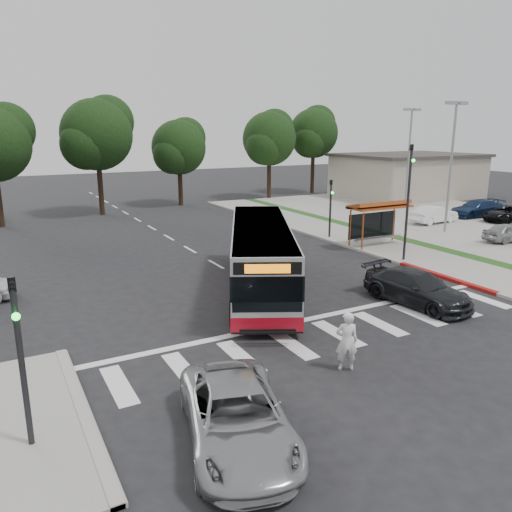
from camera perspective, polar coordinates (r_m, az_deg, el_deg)
ground at (r=22.63m, az=1.60°, el=-4.47°), size 140.00×140.00×0.00m
sidewalk_east at (r=35.06m, az=10.69°, el=2.17°), size 4.00×40.00×0.12m
curb_east at (r=33.85m, az=8.06°, el=1.87°), size 0.30×40.00×0.15m
curb_east_red at (r=26.74m, az=20.82°, el=-2.29°), size 0.32×6.00×0.15m
parking_lot at (r=44.78m, az=21.13°, el=4.05°), size 18.00×36.00×0.10m
commercial_building at (r=57.70m, az=16.87°, el=8.65°), size 14.00×10.00×4.40m
building_roof_cap at (r=57.54m, az=17.04°, el=10.97°), size 14.60×10.60×0.30m
crosswalk_ladder at (r=18.75m, az=9.34°, el=-8.73°), size 18.00×2.60×0.01m
bus_shelter at (r=32.36m, az=13.82°, el=5.13°), size 4.20×1.60×2.86m
traffic_signal_sw at (r=12.45m, az=-25.41°, el=-9.28°), size 0.18×0.37×4.20m
traffic_signal_ne_tall at (r=28.75m, az=17.04°, el=6.88°), size 0.18×0.37×6.50m
traffic_signal_ne_short at (r=34.17m, az=8.52°, el=6.06°), size 0.18×0.37×4.00m
lot_light_front at (r=37.82m, az=21.53°, el=11.25°), size 1.90×0.35×9.01m
lot_light_mid at (r=49.01m, az=17.15°, el=12.08°), size 1.90×0.35×9.01m
tree_ne_a at (r=53.78m, az=1.56°, el=13.35°), size 6.16×5.74×9.30m
tree_ne_b at (r=59.21m, az=6.62°, el=13.86°), size 6.16×5.74×10.02m
tree_north_a at (r=45.48m, az=-17.69°, el=13.20°), size 6.60×6.15×10.17m
tree_north_b at (r=49.57m, az=-8.76°, el=12.27°), size 5.72×5.33×8.43m
transit_bus at (r=22.99m, az=0.55°, el=-0.21°), size 7.58×11.67×3.04m
pedestrian at (r=15.80m, az=10.31°, el=-9.55°), size 0.83×0.72×1.90m
dark_sedan at (r=22.38m, az=17.90°, el=-3.48°), size 2.56×5.12×1.43m
silver_suv_south at (r=12.36m, az=-2.18°, el=-17.84°), size 3.60×5.52×1.41m
parked_car_0 at (r=36.71m, az=26.91°, el=2.44°), size 3.72×1.76×1.23m
parked_car_1 at (r=41.70m, az=19.69°, el=4.50°), size 4.23×1.72×1.36m
parked_car_2 at (r=44.88m, az=26.82°, el=4.37°), size 4.63×2.29×1.26m
parked_car_3 at (r=46.09m, az=23.89°, el=4.99°), size 4.96×2.36×1.40m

